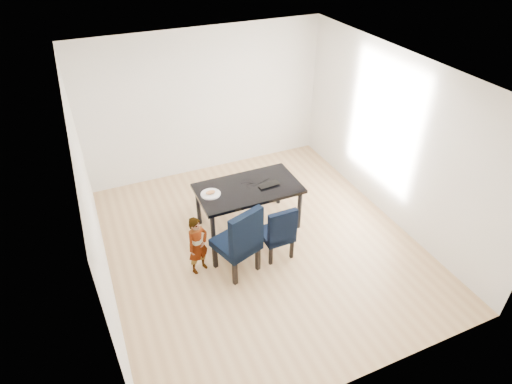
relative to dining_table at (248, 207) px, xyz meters
name	(u,v)px	position (x,y,z in m)	size (l,w,h in m)	color
floor	(261,244)	(0.00, -0.50, -0.38)	(4.50, 5.00, 0.01)	tan
ceiling	(263,73)	(0.00, -0.50, 2.33)	(4.50, 5.00, 0.01)	white
wall_back	(205,103)	(0.00, 2.00, 0.98)	(4.50, 0.01, 2.70)	white
wall_front	(372,299)	(0.00, -3.00, 0.98)	(4.50, 0.01, 2.70)	silver
wall_left	(91,209)	(-2.25, -0.50, 0.98)	(0.01, 5.00, 2.70)	silver
wall_right	(394,139)	(2.25, -0.50, 0.98)	(0.01, 5.00, 2.70)	silver
dining_table	(248,207)	(0.00, 0.00, 0.00)	(1.60, 0.90, 0.75)	black
chair_left	(236,238)	(-0.54, -0.84, 0.18)	(0.54, 0.56, 1.12)	black
chair_right	(276,230)	(0.11, -0.78, 0.08)	(0.43, 0.45, 0.90)	black
child	(198,245)	(-1.04, -0.65, 0.08)	(0.33, 0.22, 0.92)	#F54D14
plate	(211,194)	(-0.59, 0.05, 0.38)	(0.30, 0.30, 0.02)	silver
sandwich	(210,192)	(-0.60, 0.04, 0.42)	(0.15, 0.07, 0.06)	#AD6E3E
laptop	(267,183)	(0.31, -0.04, 0.39)	(0.34, 0.22, 0.03)	black
cable_tangle	(251,185)	(0.07, 0.03, 0.38)	(0.16, 0.16, 0.01)	black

